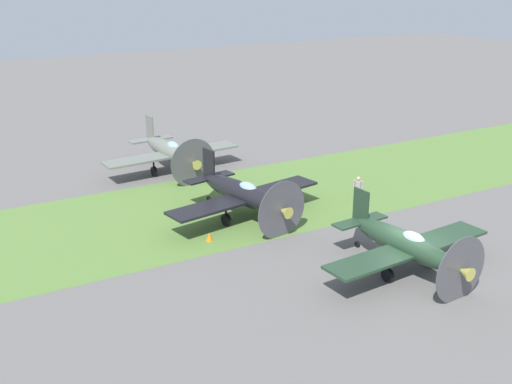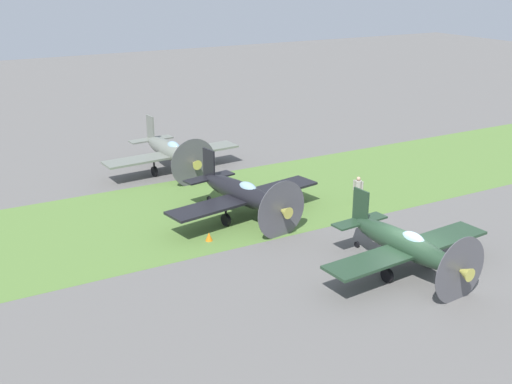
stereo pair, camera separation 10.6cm
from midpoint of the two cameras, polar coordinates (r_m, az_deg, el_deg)
ground_plane at (r=29.16m, az=14.08°, el=-6.91°), size 160.00×160.00×0.00m
grass_verge at (r=37.41m, az=2.33°, el=-0.21°), size 120.00×11.00×0.01m
airplane_lead at (r=28.37m, az=13.63°, el=-4.71°), size 8.84×6.99×3.14m
airplane_wingman at (r=33.46m, az=-1.13°, el=-0.15°), size 9.36×7.46×3.31m
airplane_trail at (r=41.60m, az=-7.73°, el=3.73°), size 9.37×7.41×3.33m
ground_crew_chief at (r=35.82m, az=9.40°, el=0.15°), size 0.38×0.58×1.73m
runway_marker_cone at (r=31.14m, az=-4.23°, el=-4.10°), size 0.36×0.36×0.44m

